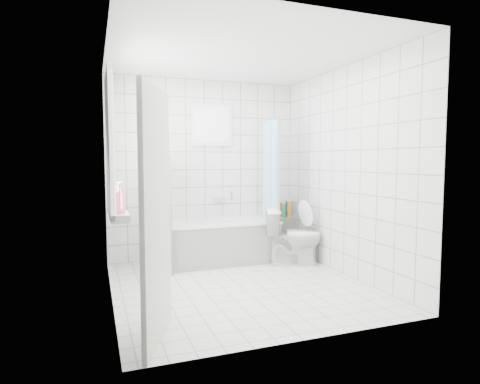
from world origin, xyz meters
name	(u,v)px	position (x,y,z in m)	size (l,w,h in m)	color
ground	(240,285)	(0.00, 0.00, 0.00)	(3.00, 3.00, 0.00)	white
ceiling	(240,54)	(0.00, 0.00, 2.60)	(3.00, 3.00, 0.00)	white
wall_back	(205,170)	(0.00, 1.50, 1.30)	(2.80, 0.02, 2.60)	white
wall_front	(306,178)	(0.00, -1.50, 1.30)	(2.80, 0.02, 2.60)	white
wall_left	(109,174)	(-1.40, 0.00, 1.30)	(0.02, 3.00, 2.60)	white
wall_right	(345,171)	(1.40, 0.00, 1.30)	(0.02, 3.00, 2.60)	white
window_left	(112,145)	(-1.35, 0.30, 1.60)	(0.01, 0.90, 1.40)	white
window_back	(212,125)	(0.10, 1.46, 1.95)	(0.50, 0.01, 0.50)	white
window_sill	(118,213)	(-1.31, 0.30, 0.86)	(0.18, 1.02, 0.08)	white
door	(156,217)	(-1.10, -1.11, 1.00)	(0.04, 0.80, 2.00)	silver
bathtub	(220,241)	(0.12, 1.12, 0.29)	(1.57, 0.77, 0.58)	white
partition_wall	(160,212)	(-0.73, 1.07, 0.75)	(0.15, 0.85, 1.50)	white
tiled_ledge	(285,234)	(1.27, 1.38, 0.28)	(0.40, 0.24, 0.55)	white
toilet	(293,236)	(1.03, 0.65, 0.39)	(0.43, 0.76, 0.77)	white
curtain_rod	(269,121)	(0.85, 1.10, 2.00)	(0.02, 0.02, 0.80)	silver
shower_curtain	(272,184)	(0.85, 0.97, 1.10)	(0.14, 0.48, 1.78)	#54BBF6
tub_faucet	(220,200)	(0.22, 1.46, 0.85)	(0.18, 0.06, 0.06)	silver
sill_bottles	(119,199)	(-1.30, 0.25, 1.02)	(0.16, 0.70, 0.30)	#F7608E
ledge_bottles	(286,210)	(1.26, 1.35, 0.67)	(0.19, 0.19, 0.25)	#1D1CE0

